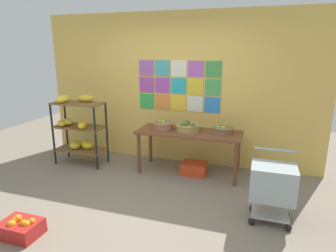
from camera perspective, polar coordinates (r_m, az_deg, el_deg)
The scene contains 10 objects.
ground at distance 3.91m, azimuth -6.43°, elevation -16.04°, with size 9.65×9.65×0.00m, color gray.
back_wall_with_art at distance 5.14m, azimuth 1.71°, elevation 7.17°, with size 4.98×0.07×2.63m.
banana_shelf_unit at distance 5.36m, azimuth -17.39°, elevation -0.11°, with size 0.89×0.50×1.24m.
display_table at distance 4.72m, azimuth 4.17°, elevation -2.05°, with size 1.68×0.64×0.72m.
fruit_basket_back_right at distance 4.79m, azimuth -0.99°, elevation 0.13°, with size 0.34×0.34×0.14m.
fruit_basket_right at distance 4.68m, azimuth 3.90°, elevation -0.16°, with size 0.40×0.40×0.18m.
fruit_basket_back_left at distance 4.66m, azimuth 10.79°, elevation -0.68°, with size 0.31×0.31×0.12m.
produce_crate_under_table at distance 4.86m, azimuth 5.16°, elevation -8.26°, with size 0.40×0.30×0.19m, color red.
orange_crate_foreground at distance 3.75m, azimuth -26.95°, elevation -17.38°, with size 0.43×0.32×0.23m.
shopping_cart at distance 3.66m, azimuth 19.88°, elevation -10.72°, with size 0.51×0.44×0.84m.
Camera 1 is at (1.43, -3.04, 2.00)m, focal length 31.02 mm.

